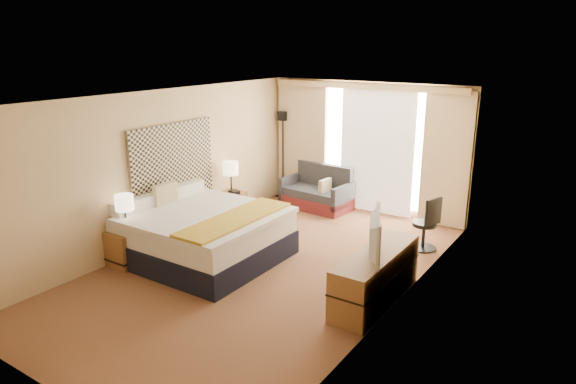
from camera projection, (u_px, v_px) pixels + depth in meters
The scene contains 21 objects.
floor at pixel (265, 268), 7.87m from camera, with size 4.20×7.00×0.02m, color #57181B.
ceiling at pixel (262, 97), 7.13m from camera, with size 4.20×7.00×0.02m, color silver.
wall_back at pixel (367, 147), 10.30m from camera, with size 4.20×0.02×2.60m, color #DCB586.
wall_front at pixel (38, 273), 4.71m from camera, with size 4.20×0.02×2.60m, color #DCB586.
wall_left at pixel (163, 168), 8.62m from camera, with size 0.02×7.00×2.60m, color #DCB586.
wall_right at pixel (399, 212), 6.38m from camera, with size 0.02×7.00×2.60m, color #DCB586.
headboard at pixel (173, 167), 8.76m from camera, with size 0.06×1.85×1.50m, color black.
nightstand_left at pixel (127, 247), 7.94m from camera, with size 0.45×0.52×0.55m, color olive.
nightstand_right at pixel (231, 206), 9.94m from camera, with size 0.45×0.52×0.55m, color olive.
media_dresser at pixel (376, 276), 6.80m from camera, with size 0.50×1.80×0.70m, color olive.
window at pixel (378, 148), 10.13m from camera, with size 2.30×0.02×2.30m, color white.
curtains at pixel (364, 143), 10.18m from camera, with size 4.12×0.19×2.56m.
bed at pixel (202, 234), 8.14m from camera, with size 2.30×2.10×1.11m.
loveseat at pixel (318, 194), 10.67m from camera, with size 1.48×0.88×0.89m.
floor_lamp at pixel (283, 137), 11.13m from camera, with size 0.24×0.24×1.91m.
desk_chair at pixel (427, 226), 8.46m from camera, with size 0.46×0.45×0.92m.
lamp_left at pixel (124, 203), 7.71m from camera, with size 0.28×0.28×0.59m.
lamp_right at pixel (231, 169), 9.73m from camera, with size 0.29×0.29×0.61m.
tissue_box at pixel (131, 226), 7.90m from camera, with size 0.13×0.13×0.12m, color #8BB9D6.
telephone at pixel (235, 192), 9.76m from camera, with size 0.18×0.14×0.07m, color black.
television at pixel (370, 234), 6.52m from camera, with size 1.00×0.13×0.58m, color black.
Camera 1 is at (4.30, -5.81, 3.34)m, focal length 32.00 mm.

